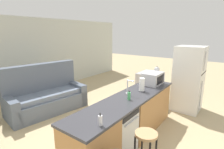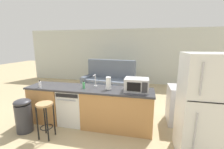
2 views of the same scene
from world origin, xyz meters
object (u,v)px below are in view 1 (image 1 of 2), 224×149
Objects in this scene: dish_soap_bottle at (100,120)px; couch at (45,96)px; kettle at (157,69)px; dishwasher at (117,129)px; refrigerator at (189,79)px; stove_range at (150,87)px; soap_bottle at (129,96)px; bar_stool at (146,146)px; microwave at (153,78)px; paper_towel_roll at (142,85)px.

couch is (0.96, 2.78, -0.58)m from dish_soap_bottle.
couch reaches higher than kettle.
dishwasher is 0.48× the size of refrigerator.
stove_range is at bearing 13.17° from dish_soap_bottle.
bar_stool is at bearing -132.35° from soap_bottle.
microwave is (-1.11, -0.55, 0.59)m from stove_range.
bar_stool is at bearing -149.91° from paper_towel_roll.
soap_bottle is at bearing 167.85° from refrigerator.
kettle is at bearing 20.07° from bar_stool.
couch is at bearing 115.71° from microwave.
refrigerator is (-0.00, -1.10, 0.43)m from stove_range.
kettle is (0.17, -0.13, 0.53)m from stove_range.
refrigerator reaches higher than microwave.
dishwasher is 2.98× the size of paper_towel_roll.
refrigerator reaches higher than stove_range.
dish_soap_bottle is at bearing -169.44° from kettle.
kettle reaches higher than bar_stool.
kettle is at bearing 8.68° from dishwasher.
paper_towel_roll reaches higher than microwave.
dishwasher is at bearing 169.68° from soap_bottle.
soap_bottle is at bearing 9.39° from dish_soap_bottle.
dishwasher is 0.64m from soap_bottle.
refrigerator is at bearing -90.01° from stove_range.
dish_soap_bottle is 3.53m from kettle.
stove_range is at bearing 26.28° from microwave.
dishwasher is 2.70m from refrigerator.
bar_stool is (0.44, -0.46, -0.44)m from dish_soap_bottle.
paper_towel_roll is at bearing 163.05° from refrigerator.
paper_towel_roll is (-1.72, -0.57, 0.59)m from stove_range.
dish_soap_bottle is (-2.19, -0.22, -0.07)m from microwave.
bar_stool is (-2.86, -0.14, -0.34)m from refrigerator.
refrigerator is at bearing 2.71° from bar_stool.
soap_bottle is (-2.29, -0.60, 0.52)m from stove_range.
kettle is (2.46, 0.48, 0.01)m from soap_bottle.
kettle reaches higher than stove_range.
couch reaches higher than soap_bottle.
couch is at bearing 91.18° from soap_bottle.
stove_range is at bearing 11.91° from dishwasher.
refrigerator is at bearing -12.15° from soap_bottle.
kettle is at bearing -36.68° from stove_range.
couch is at bearing 71.02° from dish_soap_bottle.
soap_bottle is (-2.29, 0.49, 0.10)m from refrigerator.
soap_bottle reaches higher than dishwasher.
stove_range is 2.43m from soap_bottle.
dish_soap_bottle is at bearing -174.20° from microwave.
paper_towel_roll is 1.41m from bar_stool.
kettle is 0.10× the size of couch.
couch is (0.52, 3.24, -0.14)m from bar_stool.
stove_range is 1.22× the size of bar_stool.
dishwasher is at bearing 179.95° from microwave.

